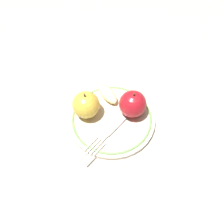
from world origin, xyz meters
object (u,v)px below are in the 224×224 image
Objects in this scene: apple_slice_front at (108,94)px; fork at (111,131)px; plate at (112,118)px; apple_second_whole at (133,104)px; apple_red_whole at (86,105)px.

apple_slice_front is 0.10m from fork.
fork reaches higher than plate.
apple_second_whole is 0.08m from apple_slice_front.
apple_red_whole is (-0.06, 0.01, 0.04)m from plate.
apple_second_whole is at bearing 7.52° from apple_red_whole.
apple_slice_front is at bearing -134.27° from fork.
fork is at bearing -126.84° from apple_second_whole.
apple_second_whole reaches higher than plate.
apple_second_whole reaches higher than fork.
plate is 2.87× the size of apple_red_whole.
fork is (0.00, -0.04, 0.01)m from plate.
plate is at bearing -23.76° from apple_slice_front.
apple_red_whole is 1.00× the size of apple_second_whole.
apple_second_whole is (0.11, 0.01, 0.00)m from apple_red_whole.
apple_red_whole is 0.08m from fork.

